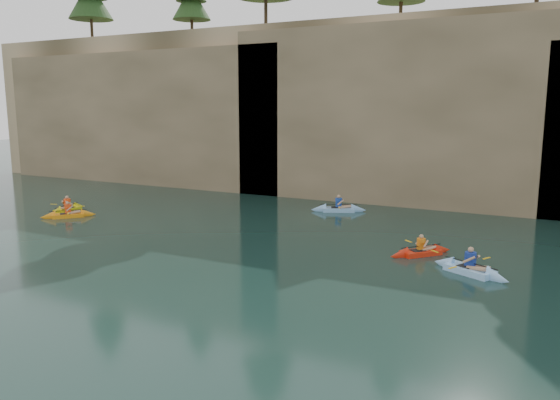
% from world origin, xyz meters
% --- Properties ---
extents(ground, '(160.00, 160.00, 0.00)m').
position_xyz_m(ground, '(0.00, 0.00, 0.00)').
color(ground, black).
rests_on(ground, ground).
extents(cliff, '(70.00, 16.00, 12.00)m').
position_xyz_m(cliff, '(0.00, 30.00, 6.00)').
color(cliff, tan).
rests_on(cliff, ground).
extents(cliff_slab_west, '(26.00, 2.40, 10.56)m').
position_xyz_m(cliff_slab_west, '(-20.00, 22.60, 5.28)').
color(cliff_slab_west, '#967D5B').
rests_on(cliff_slab_west, ground).
extents(cliff_slab_center, '(24.00, 2.40, 11.40)m').
position_xyz_m(cliff_slab_center, '(2.00, 22.60, 5.70)').
color(cliff_slab_center, '#967D5B').
rests_on(cliff_slab_center, ground).
extents(sea_cave_west, '(4.50, 1.00, 4.00)m').
position_xyz_m(sea_cave_west, '(-18.00, 21.95, 2.00)').
color(sea_cave_west, black).
rests_on(sea_cave_west, ground).
extents(sea_cave_center, '(3.50, 1.00, 3.20)m').
position_xyz_m(sea_cave_center, '(-4.00, 21.95, 1.60)').
color(sea_cave_center, black).
rests_on(sea_cave_center, ground).
extents(sea_cave_east, '(5.00, 1.00, 4.50)m').
position_xyz_m(sea_cave_east, '(10.00, 21.95, 2.25)').
color(sea_cave_east, black).
rests_on(sea_cave_east, ground).
extents(kayaker_orange, '(2.44, 2.61, 1.10)m').
position_xyz_m(kayaker_orange, '(-14.10, 9.93, 0.14)').
color(kayaker_orange, orange).
rests_on(kayaker_orange, ground).
extents(kayaker_ltblue_near, '(3.19, 2.25, 1.26)m').
position_xyz_m(kayaker_ltblue_near, '(7.29, 9.46, 0.16)').
color(kayaker_ltblue_near, '#98CCFF').
rests_on(kayaker_ltblue_near, ground).
extents(kayaker_red_far, '(2.44, 2.70, 1.09)m').
position_xyz_m(kayaker_red_far, '(5.09, 11.19, 0.13)').
color(kayaker_red_far, red).
rests_on(kayaker_red_far, ground).
extents(kayaker_yellow, '(2.32, 2.97, 1.18)m').
position_xyz_m(kayaker_yellow, '(-15.38, 11.03, 0.15)').
color(kayaker_yellow, yellow).
rests_on(kayaker_yellow, ground).
extents(kayaker_ltblue_mid, '(3.24, 2.23, 1.23)m').
position_xyz_m(kayaker_ltblue_mid, '(-1.39, 18.39, 0.15)').
color(kayaker_ltblue_mid, '#87B4E2').
rests_on(kayaker_ltblue_mid, ground).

